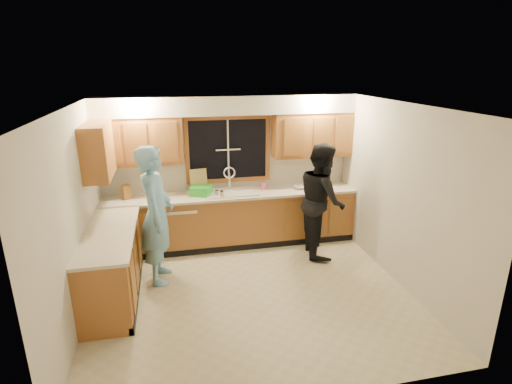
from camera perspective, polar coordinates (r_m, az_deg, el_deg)
floor at (r=5.61m, az=-0.71°, el=-14.17°), size 4.20×4.20×0.00m
ceiling at (r=4.78m, az=-0.83°, el=12.13°), size 4.20×4.20×0.00m
wall_back at (r=6.85m, az=-3.96°, el=3.23°), size 4.20×0.00×4.20m
wall_left at (r=5.11m, az=-24.58°, el=-3.62°), size 0.00×3.80×3.80m
wall_right at (r=5.83m, az=19.89°, el=-0.46°), size 0.00×3.80×3.80m
base_cabinets_back at (r=6.82m, az=-3.44°, el=-3.99°), size 4.20×0.60×0.88m
base_cabinets_left at (r=5.68m, az=-19.84°, el=-9.81°), size 0.60×1.90×0.88m
countertop_back at (r=6.65m, az=-3.49°, el=-0.36°), size 4.20×0.63×0.04m
countertop_left at (r=5.49m, az=-20.18°, el=-5.53°), size 0.63×1.90×0.04m
upper_cabinets_left at (r=6.52m, az=-16.42°, el=6.96°), size 1.35×0.33×0.75m
upper_cabinets_right at (r=6.92m, az=8.02°, el=8.11°), size 1.35×0.33×0.75m
upper_cabinets_return at (r=5.98m, az=-21.66°, el=5.49°), size 0.33×0.90×0.75m
soffit at (r=6.49m, az=-3.93°, el=12.28°), size 4.20×0.35×0.30m
window_frame at (r=6.76m, az=-4.01°, el=6.08°), size 1.44×0.03×1.14m
sink at (r=6.68m, az=-3.51°, el=-0.59°), size 0.86×0.52×0.57m
dishwasher at (r=6.76m, az=-10.57°, el=-4.77°), size 0.60×0.56×0.82m
stove at (r=5.18m, az=-20.59°, el=-12.59°), size 0.58×0.75×0.90m
man at (r=5.69m, az=-14.02°, el=-3.25°), size 0.52×0.75×1.96m
woman at (r=6.43m, az=9.35°, el=-1.11°), size 0.80×0.97×1.83m
knife_block at (r=6.66m, az=-18.07°, el=0.00°), size 0.16×0.16×0.23m
cutting_board at (r=6.76m, az=-8.20°, el=1.66°), size 0.30×0.14×0.38m
dish_crate at (r=6.61m, az=-7.83°, el=0.23°), size 0.41×0.40×0.15m
soap_bottle at (r=6.85m, az=1.12°, el=1.17°), size 0.10×0.10×0.18m
bowl at (r=6.92m, az=6.19°, el=0.67°), size 0.23×0.23×0.05m
can_left at (r=6.49m, az=-5.61°, el=-0.22°), size 0.07×0.07×0.11m
can_right at (r=6.41m, az=-4.89°, el=-0.35°), size 0.08×0.08×0.12m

